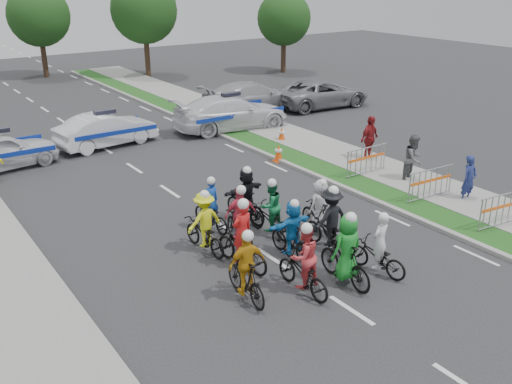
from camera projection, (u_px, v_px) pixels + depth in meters
ground at (351, 310)px, 12.89m from camera, size 90.00×90.00×0.00m
curb_right at (358, 194)px, 19.40m from camera, size 0.20×60.00×0.12m
grass_strip at (372, 189)px, 19.78m from camera, size 1.20×60.00×0.11m
sidewalk_right at (408, 179)px, 20.73m from camera, size 2.40×60.00×0.13m
rider_0 at (378, 253)px, 14.28m from camera, size 0.84×1.74×1.70m
rider_1 at (346, 256)px, 13.74m from camera, size 0.83×1.86×1.93m
rider_2 at (303, 266)px, 13.39m from camera, size 0.77×1.80×1.84m
rider_3 at (246, 273)px, 13.08m from camera, size 0.94×1.76×1.81m
rider_4 at (330, 226)px, 15.37m from camera, size 1.08×1.90×1.92m
rider_5 at (292, 233)px, 15.01m from camera, size 1.36×1.63×1.69m
rider_6 at (242, 245)px, 14.54m from camera, size 0.89×1.97×1.94m
rider_7 at (319, 211)px, 16.48m from camera, size 0.73×1.62×1.68m
rider_8 at (270, 214)px, 16.30m from camera, size 0.82×1.79×1.76m
rider_9 at (240, 222)px, 15.67m from camera, size 0.96×1.79×1.82m
rider_10 at (204, 228)px, 15.33m from camera, size 1.04×1.81×1.81m
rider_11 at (246, 198)px, 17.15m from camera, size 1.48×1.76×1.80m
rider_12 at (211, 212)px, 16.72m from camera, size 0.70×1.68×1.67m
police_car_0 at (0, 151)px, 21.70m from camera, size 4.43×2.27×1.44m
police_car_1 at (106, 130)px, 24.56m from camera, size 4.51×2.06×1.43m
police_car_2 at (231, 113)px, 27.08m from camera, size 5.88×3.09×1.62m
civilian_sedan at (251, 97)px, 30.37m from camera, size 5.64×2.36×1.63m
civilian_suv at (322, 93)px, 31.53m from camera, size 5.63×3.01×1.50m
spectator_0 at (469, 179)px, 18.62m from camera, size 0.58×0.39×1.59m
spectator_1 at (413, 159)px, 20.30m from camera, size 0.99×0.85×1.76m
spectator_2 at (370, 139)px, 22.55m from camera, size 1.14×0.64×1.84m
barrier_0 at (503, 211)px, 16.76m from camera, size 2.04×0.73×1.12m
barrier_1 at (430, 185)px, 18.79m from camera, size 2.03×0.64×1.12m
barrier_2 at (366, 162)px, 21.02m from camera, size 2.00×0.51×1.12m
cone_0 at (279, 153)px, 22.73m from camera, size 0.40×0.40×0.70m
cone_1 at (282, 135)px, 25.25m from camera, size 0.40×0.40×0.70m
tree_1 at (144, 10)px, 38.91m from camera, size 4.55×4.55×6.82m
tree_2 at (284, 19)px, 40.91m from camera, size 3.85×3.85×5.77m
tree_4 at (39, 16)px, 38.88m from camera, size 4.20×4.20×6.30m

